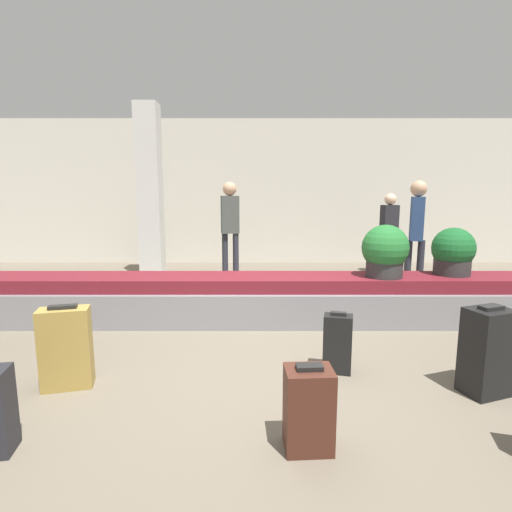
% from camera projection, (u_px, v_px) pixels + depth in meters
% --- Properties ---
extents(ground_plane, '(18.00, 18.00, 0.00)m').
position_uv_depth(ground_plane, '(256.00, 365.00, 3.77)').
color(ground_plane, '#6B6051').
extents(back_wall, '(18.00, 0.06, 3.20)m').
position_uv_depth(back_wall, '(256.00, 192.00, 8.97)').
color(back_wall, beige).
rests_on(back_wall, ground_plane).
extents(carousel, '(7.86, 0.78, 0.58)m').
position_uv_depth(carousel, '(256.00, 299.00, 5.03)').
color(carousel, gray).
rests_on(carousel, ground_plane).
extents(pillar, '(0.41, 0.41, 3.20)m').
position_uv_depth(pillar, '(149.00, 193.00, 7.39)').
color(pillar, silver).
rests_on(pillar, ground_plane).
extents(suitcase_0, '(0.43, 0.29, 0.71)m').
position_uv_depth(suitcase_0, '(65.00, 348.00, 3.30)').
color(suitcase_0, '#A3843D').
rests_on(suitcase_0, ground_plane).
extents(suitcase_1, '(0.41, 0.36, 0.74)m').
position_uv_depth(suitcase_1, '(486.00, 351.00, 3.20)').
color(suitcase_1, black).
rests_on(suitcase_1, ground_plane).
extents(suitcase_3, '(0.31, 0.26, 0.56)m').
position_uv_depth(suitcase_3, '(308.00, 409.00, 2.52)').
color(suitcase_3, '#472319').
rests_on(suitcase_3, ground_plane).
extents(suitcase_5, '(0.28, 0.22, 0.56)m').
position_uv_depth(suitcase_5, '(337.00, 343.00, 3.60)').
color(suitcase_5, black).
rests_on(suitcase_5, ground_plane).
extents(potted_plant_0, '(0.56, 0.56, 0.64)m').
position_uv_depth(potted_plant_0, '(384.00, 251.00, 4.88)').
color(potted_plant_0, '#2D2D2D').
rests_on(potted_plant_0, carousel).
extents(potted_plant_1, '(0.52, 0.52, 0.60)m').
position_uv_depth(potted_plant_1, '(452.00, 252.00, 5.02)').
color(potted_plant_1, '#2D2D2D').
rests_on(potted_plant_1, carousel).
extents(traveler_0, '(0.35, 0.25, 1.79)m').
position_uv_depth(traveler_0, '(229.00, 221.00, 7.32)').
color(traveler_0, '#282833').
rests_on(traveler_0, ground_plane).
extents(traveler_1, '(0.36, 0.27, 1.58)m').
position_uv_depth(traveler_1, '(388.00, 227.00, 7.78)').
color(traveler_1, '#282833').
rests_on(traveler_1, ground_plane).
extents(traveler_2, '(0.31, 0.36, 1.79)m').
position_uv_depth(traveler_2, '(416.00, 226.00, 6.28)').
color(traveler_2, '#282833').
rests_on(traveler_2, ground_plane).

